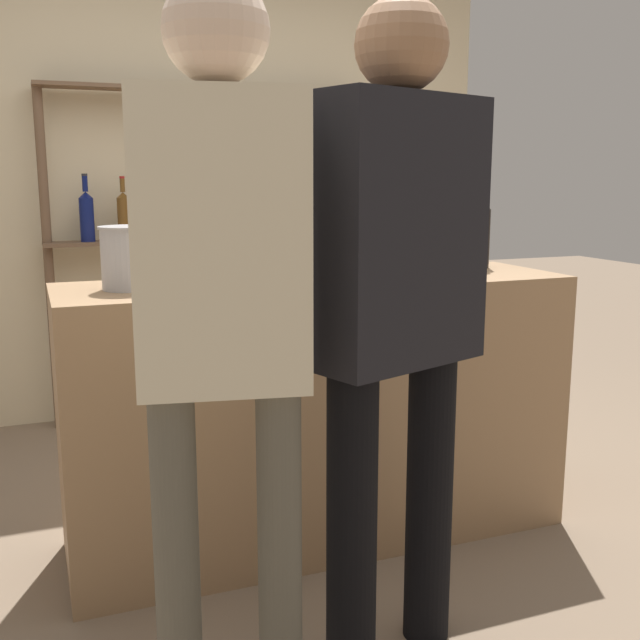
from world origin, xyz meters
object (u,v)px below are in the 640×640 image
cork_jar (294,262)px  counter_bottle_2 (480,232)px  counter_bottle_0 (175,243)px  counter_bottle_1 (392,239)px  customer_center (397,295)px  customer_left (223,300)px  wine_glass (219,247)px  ice_bucket (129,258)px

cork_jar → counter_bottle_2: bearing=13.2°
counter_bottle_0 → cork_jar: (0.37, -0.16, -0.06)m
counter_bottle_1 → counter_bottle_2: size_ratio=1.00×
counter_bottle_2 → customer_center: (-0.83, -0.87, -0.08)m
counter_bottle_2 → cork_jar: bearing=-166.8°
counter_bottle_1 → customer_left: size_ratio=0.21×
counter_bottle_0 → customer_left: bearing=-93.9°
cork_jar → customer_left: 0.86m
cork_jar → customer_center: 0.67m
wine_glass → customer_left: 0.89m
cork_jar → counter_bottle_0: bearing=156.5°
counter_bottle_0 → customer_center: 0.94m
counter_bottle_2 → ice_bucket: bearing=-176.4°
wine_glass → customer_center: bearing=-70.3°
counter_bottle_1 → counter_bottle_2: counter_bottle_1 is taller
counter_bottle_0 → ice_bucket: 0.17m
ice_bucket → wine_glass: bearing=0.5°
wine_glass → customer_left: customer_left is taller
counter_bottle_2 → ice_bucket: size_ratio=1.77×
wine_glass → cork_jar: size_ratio=1.05×
wine_glass → cork_jar: (0.23, -0.12, -0.05)m
counter_bottle_0 → wine_glass: counter_bottle_0 is taller
counter_bottle_0 → counter_bottle_2: bearing=1.9°
wine_glass → counter_bottle_1: bearing=-6.5°
cork_jar → customer_left: bearing=-120.3°
counter_bottle_1 → customer_left: bearing=-136.4°
counter_bottle_2 → wine_glass: bearing=-175.6°
counter_bottle_1 → counter_bottle_2: 0.50m
customer_left → customer_center: customer_center is taller
counter_bottle_0 → counter_bottle_2: counter_bottle_2 is taller
customer_left → cork_jar: bearing=-19.3°
counter_bottle_2 → ice_bucket: (-1.41, -0.09, -0.04)m
counter_bottle_0 → wine_glass: (0.14, -0.04, -0.02)m
counter_bottle_1 → wine_glass: 0.63m
counter_bottle_0 → counter_bottle_1: (0.77, -0.11, -0.00)m
counter_bottle_2 → wine_glass: size_ratio=2.15×
counter_bottle_2 → customer_center: size_ratio=0.21×
counter_bottle_0 → customer_left: 0.91m
wine_glass → customer_center: (0.28, -0.79, -0.07)m
ice_bucket → customer_left: customer_left is taller
cork_jar → customer_left: customer_left is taller
wine_glass → counter_bottle_0: bearing=163.3°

